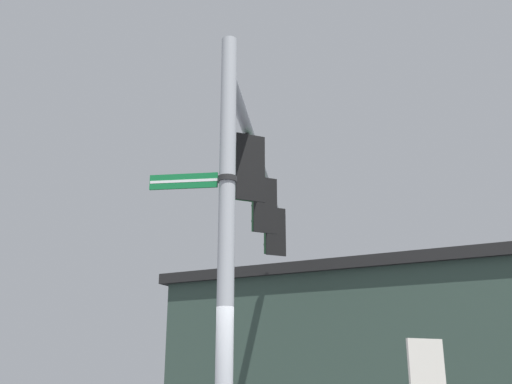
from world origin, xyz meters
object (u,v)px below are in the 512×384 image
object	(u,v)px
traffic_light_nearest_pole	(246,170)
traffic_light_mid_outer	(273,233)
traffic_light_mid_inner	(262,207)
street_name_sign	(204,180)

from	to	relation	value
traffic_light_nearest_pole	traffic_light_mid_outer	distance (m)	4.63
traffic_light_mid_inner	traffic_light_nearest_pole	bearing A→B (deg)	-121.08
traffic_light_mid_outer	street_name_sign	bearing A→B (deg)	-123.94
traffic_light_mid_outer	street_name_sign	size ratio (longest dim) A/B	1.18
traffic_light_mid_outer	street_name_sign	distance (m)	6.63
traffic_light_nearest_pole	street_name_sign	bearing A→B (deg)	-130.69
traffic_light_mid_inner	street_name_sign	size ratio (longest dim) A/B	1.18
traffic_light_nearest_pole	traffic_light_mid_inner	bearing A→B (deg)	58.92
traffic_light_mid_inner	street_name_sign	xyz separation A→B (m)	(-2.48, -3.47, -0.84)
traffic_light_nearest_pole	traffic_light_mid_outer	xyz separation A→B (m)	(2.39, 3.97, 0.00)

